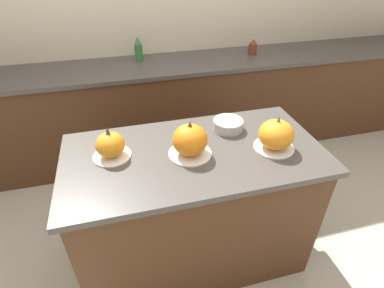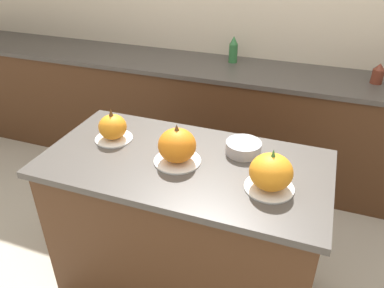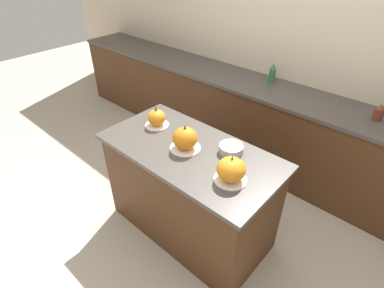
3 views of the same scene
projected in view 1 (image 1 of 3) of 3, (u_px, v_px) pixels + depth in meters
ground_plane at (194, 252)px, 2.13m from camera, size 12.00×12.00×0.00m
wall_back at (148, 17)px, 2.73m from camera, size 8.00×0.06×2.50m
kitchen_island at (194, 208)px, 1.88m from camera, size 1.42×0.73×0.89m
back_counter at (159, 110)px, 2.91m from camera, size 6.00×0.60×0.93m
pumpkin_cake_left at (110, 146)px, 1.56m from camera, size 0.20×0.20×0.18m
pumpkin_cake_center at (190, 141)px, 1.57m from camera, size 0.23×0.23×0.21m
pumpkin_cake_right at (276, 135)px, 1.61m from camera, size 0.22×0.22×0.20m
bottle_tall at (138, 49)px, 2.67m from camera, size 0.07×0.07×0.21m
bottle_short at (253, 47)px, 2.83m from camera, size 0.08×0.08×0.14m
mixing_bowl at (228, 125)px, 1.81m from camera, size 0.18×0.18×0.06m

